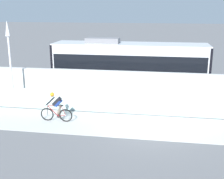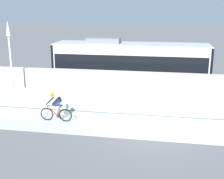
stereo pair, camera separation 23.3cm
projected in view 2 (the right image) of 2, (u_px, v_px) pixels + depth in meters
The scene contains 9 objects.
ground_plane at pixel (151, 127), 15.42m from camera, with size 200.00×200.00×0.00m, color slate.
bike_path_deck at pixel (151, 127), 15.42m from camera, with size 32.00×3.20×0.01m, color silver.
glass_parapet at pixel (153, 104), 17.01m from camera, with size 32.00×0.05×1.24m, color silver.
concrete_barrier_wall at pixel (154, 89), 18.60m from camera, with size 32.00×0.36×2.08m, color silver.
tram_rail_near at pixel (155, 94), 21.24m from camera, with size 32.00×0.08×0.01m, color #595654.
tram_rail_far at pixel (156, 89), 22.60m from camera, with size 32.00×0.08×0.01m, color #595654.
tram at pixel (130, 65), 21.73m from camera, with size 11.06×2.54×3.81m.
cyclist_on_bike at pixel (56, 107), 16.06m from camera, with size 1.77×0.58×1.61m.
lamp_post_antenna at pixel (10, 53), 18.03m from camera, with size 0.28×0.28×5.20m.
Camera 2 is at (0.55, -14.47, 5.98)m, focal length 48.17 mm.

